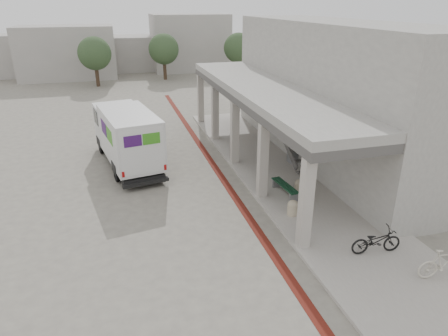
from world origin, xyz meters
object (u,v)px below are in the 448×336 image
object	(u,v)px
bicycle_black	(376,241)
fedex_truck	(126,135)
utility_cabinet	(293,154)
bench	(285,187)
bicycle_cream	(444,263)

from	to	relation	value
bicycle_black	fedex_truck	bearing A→B (deg)	41.07
utility_cabinet	bench	bearing A→B (deg)	-124.09
bench	utility_cabinet	distance (m)	3.82
bench	bicycle_cream	size ratio (longest dim) A/B	1.11
utility_cabinet	bicycle_cream	size ratio (longest dim) A/B	0.54
bench	utility_cabinet	size ratio (longest dim) A/B	2.06
bicycle_black	bicycle_cream	world-z (taller)	bicycle_cream
bench	utility_cabinet	bearing A→B (deg)	54.84
bench	bicycle_black	size ratio (longest dim) A/B	1.07
utility_cabinet	bicycle_cream	world-z (taller)	bicycle_cream
fedex_truck	bicycle_black	size ratio (longest dim) A/B	4.20
bench	bicycle_black	bearing A→B (deg)	-82.67
bench	bicycle_black	distance (m)	5.00
bicycle_cream	utility_cabinet	bearing A→B (deg)	10.03
fedex_truck	utility_cabinet	bearing A→B (deg)	-25.92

